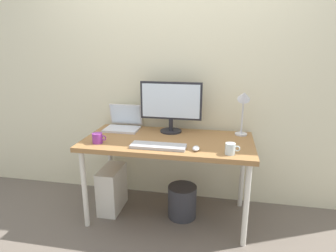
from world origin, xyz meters
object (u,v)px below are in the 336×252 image
(laptop, at_px, (124,123))
(coffee_mug, at_px, (98,138))
(computer_tower, at_px, (112,189))
(glass_cup, at_px, (230,149))
(keyboard, at_px, (158,146))
(wastebasket, at_px, (182,201))
(desk, at_px, (168,146))
(monitor, at_px, (171,104))
(mouse, at_px, (196,148))
(desk_lamp, at_px, (244,103))

(laptop, height_order, coffee_mug, laptop)
(computer_tower, bearing_deg, laptop, 75.32)
(laptop, relative_size, glass_cup, 2.91)
(keyboard, bearing_deg, wastebasket, 52.95)
(glass_cup, xyz_separation_m, wastebasket, (-0.39, 0.26, -0.64))
(desk, height_order, monitor, monitor)
(glass_cup, bearing_deg, computer_tower, 166.48)
(mouse, relative_size, computer_tower, 0.21)
(computer_tower, bearing_deg, monitor, 21.86)
(laptop, relative_size, mouse, 3.56)
(desk_lamp, relative_size, mouse, 4.75)
(coffee_mug, bearing_deg, monitor, 38.14)
(wastebasket, bearing_deg, desk, -176.35)
(monitor, height_order, laptop, monitor)
(desk, bearing_deg, mouse, -39.91)
(computer_tower, bearing_deg, glass_cup, -13.52)
(mouse, xyz_separation_m, coffee_mug, (-0.82, 0.02, 0.03))
(desk, bearing_deg, glass_cup, -25.35)
(mouse, relative_size, wastebasket, 0.30)
(desk, relative_size, computer_tower, 3.45)
(laptop, bearing_deg, wastebasket, -20.46)
(laptop, distance_m, glass_cup, 1.12)
(monitor, distance_m, computer_tower, 0.98)
(desk_lamp, bearing_deg, computer_tower, -169.69)
(monitor, height_order, keyboard, monitor)
(coffee_mug, bearing_deg, laptop, 80.94)
(wastebasket, bearing_deg, laptop, 159.54)
(keyboard, bearing_deg, glass_cup, -3.49)
(coffee_mug, bearing_deg, glass_cup, -2.43)
(laptop, xyz_separation_m, keyboard, (0.45, -0.45, -0.05))
(glass_cup, bearing_deg, desk_lamp, 77.72)
(glass_cup, height_order, computer_tower, glass_cup)
(laptop, bearing_deg, computer_tower, -104.68)
(mouse, height_order, wastebasket, mouse)
(desk, distance_m, desk_lamp, 0.76)
(computer_tower, relative_size, wastebasket, 1.40)
(keyboard, relative_size, glass_cup, 4.00)
(desk, height_order, laptop, laptop)
(keyboard, relative_size, mouse, 4.89)
(keyboard, xyz_separation_m, wastebasket, (0.17, 0.22, -0.61))
(desk, height_order, glass_cup, glass_cup)
(coffee_mug, distance_m, computer_tower, 0.61)
(computer_tower, xyz_separation_m, wastebasket, (0.68, -0.00, -0.06))
(glass_cup, distance_m, wastebasket, 0.79)
(laptop, height_order, mouse, laptop)
(coffee_mug, bearing_deg, desk_lamp, 19.76)
(laptop, xyz_separation_m, desk_lamp, (1.11, -0.02, 0.24))
(laptop, distance_m, desk_lamp, 1.14)
(monitor, bearing_deg, keyboard, -92.72)
(desk, xyz_separation_m, glass_cup, (0.52, -0.25, 0.11))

